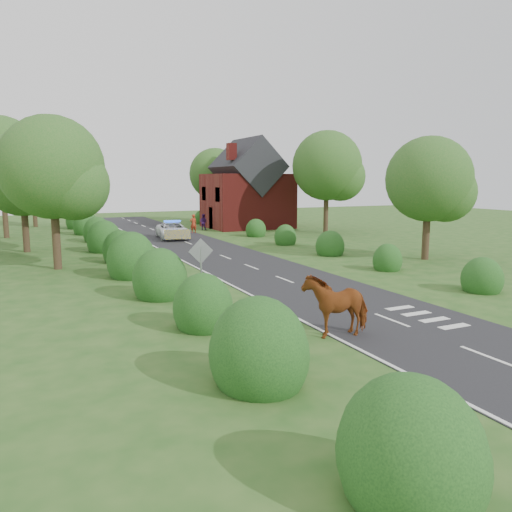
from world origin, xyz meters
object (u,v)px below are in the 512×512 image
road_sign (201,259)px  police_van (173,230)px  pedestrian_purple (203,222)px  pedestrian_red (193,224)px  cow (336,309)px

road_sign → police_van: bearing=77.6°
road_sign → police_van: road_sign is taller
pedestrian_purple → road_sign: bearing=112.6°
pedestrian_red → pedestrian_purple: size_ratio=1.11×
cow → pedestrian_purple: 34.28m
cow → pedestrian_red: 31.71m
road_sign → cow: 6.87m
cow → police_van: cow is taller
police_van → pedestrian_red: (2.94, 3.43, 0.18)m
road_sign → pedestrian_purple: 28.76m
road_sign → cow: bearing=-69.7°
police_van → pedestrian_purple: (4.69, 5.71, 0.10)m
police_van → road_sign: bearing=-95.7°
road_sign → pedestrian_purple: (9.42, 27.16, -0.86)m
cow → pedestrian_purple: size_ratio=1.46×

